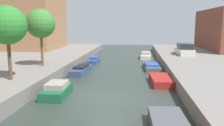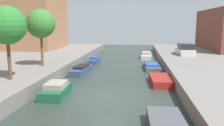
{
  "view_description": "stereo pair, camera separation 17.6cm",
  "coord_description": "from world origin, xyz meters",
  "px_view_note": "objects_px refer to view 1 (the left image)",
  "views": [
    {
      "loc": [
        1.96,
        -15.17,
        5.02
      ],
      "look_at": [
        -0.67,
        9.15,
        0.91
      ],
      "focal_mm": 37.01,
      "sensor_mm": 36.0,
      "label": 1
    },
    {
      "loc": [
        2.14,
        -15.15,
        5.02
      ],
      "look_at": [
        -0.67,
        9.15,
        0.91
      ],
      "focal_mm": 37.01,
      "sensor_mm": 36.0,
      "label": 2
    }
  ],
  "objects_px": {
    "parked_car": "(184,50)",
    "moored_boat_right_5": "(146,56)",
    "moored_boat_left_2": "(57,90)",
    "moored_boat_left_3": "(81,70)",
    "moored_boat_right_4": "(151,67)",
    "moored_boat_right_3": "(161,80)",
    "moored_boat_left_4": "(94,60)",
    "moored_boat_right_2": "(168,124)",
    "street_tree_2": "(7,25)",
    "street_tree_3": "(41,24)"
  },
  "relations": [
    {
      "from": "parked_car",
      "to": "moored_boat_right_4",
      "type": "distance_m",
      "value": 7.53
    },
    {
      "from": "moored_boat_right_3",
      "to": "moored_boat_right_5",
      "type": "distance_m",
      "value": 14.84
    },
    {
      "from": "street_tree_3",
      "to": "moored_boat_left_2",
      "type": "bearing_deg",
      "value": -59.9
    },
    {
      "from": "moored_boat_left_2",
      "to": "moored_boat_left_3",
      "type": "relative_size",
      "value": 0.77
    },
    {
      "from": "moored_boat_left_4",
      "to": "moored_boat_right_3",
      "type": "bearing_deg",
      "value": -52.76
    },
    {
      "from": "street_tree_2",
      "to": "moored_boat_left_3",
      "type": "xyz_separation_m",
      "value": [
        3.5,
        7.27,
        -4.58
      ]
    },
    {
      "from": "moored_boat_left_3",
      "to": "moored_boat_right_3",
      "type": "bearing_deg",
      "value": -23.7
    },
    {
      "from": "street_tree_2",
      "to": "moored_boat_left_4",
      "type": "height_order",
      "value": "street_tree_2"
    },
    {
      "from": "moored_boat_left_4",
      "to": "moored_boat_right_2",
      "type": "xyz_separation_m",
      "value": [
        7.17,
        -19.05,
        -0.02
      ]
    },
    {
      "from": "moored_boat_left_2",
      "to": "moored_boat_left_4",
      "type": "height_order",
      "value": "moored_boat_left_2"
    },
    {
      "from": "moored_boat_left_2",
      "to": "moored_boat_right_4",
      "type": "distance_m",
      "value": 12.97
    },
    {
      "from": "street_tree_3",
      "to": "moored_boat_right_3",
      "type": "relative_size",
      "value": 1.42
    },
    {
      "from": "moored_boat_left_3",
      "to": "street_tree_2",
      "type": "bearing_deg",
      "value": -115.68
    },
    {
      "from": "moored_boat_right_5",
      "to": "street_tree_3",
      "type": "bearing_deg",
      "value": -129.35
    },
    {
      "from": "moored_boat_right_3",
      "to": "moored_boat_right_4",
      "type": "bearing_deg",
      "value": 93.75
    },
    {
      "from": "street_tree_2",
      "to": "moored_boat_left_4",
      "type": "relative_size",
      "value": 1.72
    },
    {
      "from": "street_tree_2",
      "to": "street_tree_3",
      "type": "distance_m",
      "value": 5.81
    },
    {
      "from": "parked_car",
      "to": "moored_boat_left_2",
      "type": "height_order",
      "value": "parked_car"
    },
    {
      "from": "moored_boat_left_2",
      "to": "moored_boat_right_3",
      "type": "bearing_deg",
      "value": 28.75
    },
    {
      "from": "moored_boat_left_3",
      "to": "moored_boat_right_3",
      "type": "relative_size",
      "value": 1.14
    },
    {
      "from": "moored_boat_left_2",
      "to": "moored_boat_right_5",
      "type": "xyz_separation_m",
      "value": [
        6.96,
        19.05,
        0.0
      ]
    },
    {
      "from": "street_tree_2",
      "to": "moored_boat_left_4",
      "type": "xyz_separation_m",
      "value": [
        3.58,
        14.0,
        -4.6
      ]
    },
    {
      "from": "street_tree_3",
      "to": "moored_boat_right_2",
      "type": "bearing_deg",
      "value": -45.29
    },
    {
      "from": "parked_car",
      "to": "moored_boat_right_5",
      "type": "height_order",
      "value": "parked_car"
    },
    {
      "from": "parked_car",
      "to": "moored_boat_right_2",
      "type": "relative_size",
      "value": 1.48
    },
    {
      "from": "moored_boat_right_3",
      "to": "moored_boat_right_4",
      "type": "distance_m",
      "value": 6.52
    },
    {
      "from": "moored_boat_right_3",
      "to": "moored_boat_left_4",
      "type": "bearing_deg",
      "value": 127.24
    },
    {
      "from": "moored_boat_right_4",
      "to": "street_tree_2",
      "type": "bearing_deg",
      "value": -136.39
    },
    {
      "from": "street_tree_3",
      "to": "moored_boat_left_4",
      "type": "height_order",
      "value": "street_tree_3"
    },
    {
      "from": "moored_boat_right_2",
      "to": "moored_boat_right_4",
      "type": "bearing_deg",
      "value": 89.53
    },
    {
      "from": "parked_car",
      "to": "moored_boat_right_3",
      "type": "bearing_deg",
      "value": -109.14
    },
    {
      "from": "moored_boat_left_3",
      "to": "moored_boat_right_4",
      "type": "xyz_separation_m",
      "value": [
        7.37,
        3.09,
        -0.07
      ]
    },
    {
      "from": "street_tree_2",
      "to": "moored_boat_right_3",
      "type": "height_order",
      "value": "street_tree_2"
    },
    {
      "from": "moored_boat_left_2",
      "to": "parked_car",
      "type": "bearing_deg",
      "value": 54.03
    },
    {
      "from": "moored_boat_right_3",
      "to": "parked_car",
      "type": "bearing_deg",
      "value": 70.86
    },
    {
      "from": "moored_boat_right_5",
      "to": "moored_boat_left_3",
      "type": "bearing_deg",
      "value": -121.74
    },
    {
      "from": "moored_boat_left_4",
      "to": "parked_car",
      "type": "bearing_deg",
      "value": 9.92
    },
    {
      "from": "moored_boat_left_4",
      "to": "moored_boat_right_4",
      "type": "height_order",
      "value": "moored_boat_left_4"
    },
    {
      "from": "moored_boat_left_3",
      "to": "parked_car",
      "type": "bearing_deg",
      "value": 36.22
    },
    {
      "from": "street_tree_2",
      "to": "parked_car",
      "type": "xyz_separation_m",
      "value": [
        15.55,
        16.1,
        -3.31
      ]
    },
    {
      "from": "moored_boat_left_2",
      "to": "moored_boat_right_5",
      "type": "bearing_deg",
      "value": 69.94
    },
    {
      "from": "moored_boat_left_2",
      "to": "moored_boat_left_3",
      "type": "height_order",
      "value": "moored_boat_left_2"
    },
    {
      "from": "street_tree_3",
      "to": "parked_car",
      "type": "xyz_separation_m",
      "value": [
        15.55,
        10.29,
        -3.43
      ]
    },
    {
      "from": "moored_boat_right_4",
      "to": "moored_boat_right_5",
      "type": "distance_m",
      "value": 8.32
    },
    {
      "from": "moored_boat_left_2",
      "to": "moored_boat_right_2",
      "type": "height_order",
      "value": "moored_boat_left_2"
    },
    {
      "from": "moored_boat_left_3",
      "to": "moored_boat_right_5",
      "type": "xyz_separation_m",
      "value": [
        7.05,
        11.4,
        0.05
      ]
    },
    {
      "from": "street_tree_3",
      "to": "moored_boat_right_4",
      "type": "xyz_separation_m",
      "value": [
        10.87,
        4.55,
        -4.77
      ]
    },
    {
      "from": "parked_car",
      "to": "moored_boat_right_4",
      "type": "xyz_separation_m",
      "value": [
        -4.68,
        -5.74,
        -1.34
      ]
    },
    {
      "from": "moored_boat_left_2",
      "to": "moored_boat_left_4",
      "type": "xyz_separation_m",
      "value": [
        -0.01,
        14.38,
        -0.08
      ]
    },
    {
      "from": "street_tree_2",
      "to": "moored_boat_right_3",
      "type": "relative_size",
      "value": 1.39
    }
  ]
}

